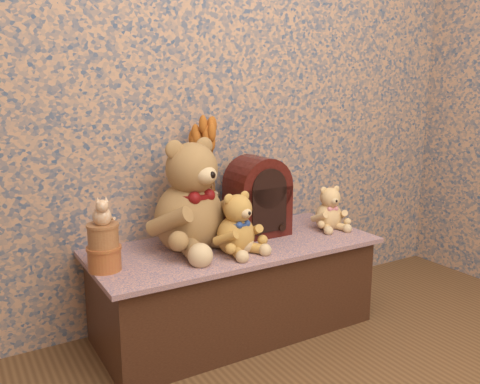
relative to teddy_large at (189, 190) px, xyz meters
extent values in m
cube|color=#385072|center=(0.18, 0.20, 0.65)|extent=(3.00, 0.10, 2.60)
cube|color=#3A4077|center=(0.18, -0.06, -0.45)|extent=(1.24, 0.55, 0.40)
cylinder|color=tan|center=(0.11, 0.08, -0.14)|extent=(0.15, 0.15, 0.21)
cylinder|color=#BB8637|center=(-0.39, -0.09, -0.20)|extent=(0.16, 0.16, 0.09)
cylinder|color=tan|center=(-0.39, -0.09, -0.12)|extent=(0.11, 0.11, 0.09)
camera|label=1|loc=(-0.86, -1.87, 0.43)|focal=37.71mm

